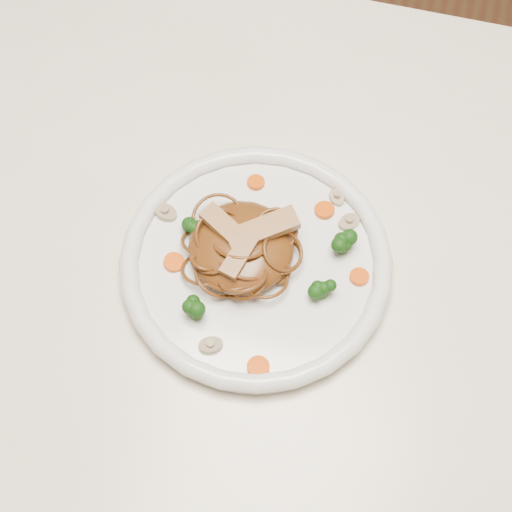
# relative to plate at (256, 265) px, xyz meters

# --- Properties ---
(ground) EXTENTS (4.00, 4.00, 0.00)m
(ground) POSITION_rel_plate_xyz_m (0.03, 0.02, -0.76)
(ground) COLOR brown
(ground) RESTS_ON ground
(table) EXTENTS (1.20, 0.80, 0.75)m
(table) POSITION_rel_plate_xyz_m (0.03, 0.02, -0.11)
(table) COLOR white
(table) RESTS_ON ground
(plate) EXTENTS (0.33, 0.33, 0.02)m
(plate) POSITION_rel_plate_xyz_m (0.00, 0.00, 0.00)
(plate) COLOR white
(plate) RESTS_ON table
(noodle_mound) EXTENTS (0.13, 0.13, 0.04)m
(noodle_mound) POSITION_rel_plate_xyz_m (-0.02, 0.01, 0.02)
(noodle_mound) COLOR #613512
(noodle_mound) RESTS_ON plate
(chicken_a) EXTENTS (0.08, 0.06, 0.01)m
(chicken_a) POSITION_rel_plate_xyz_m (0.00, 0.02, 0.04)
(chicken_a) COLOR #9C704A
(chicken_a) RESTS_ON noodle_mound
(chicken_b) EXTENTS (0.07, 0.05, 0.01)m
(chicken_b) POSITION_rel_plate_xyz_m (-0.03, 0.01, 0.04)
(chicken_b) COLOR #9C704A
(chicken_b) RESTS_ON noodle_mound
(chicken_c) EXTENTS (0.03, 0.06, 0.01)m
(chicken_c) POSITION_rel_plate_xyz_m (-0.01, -0.01, 0.04)
(chicken_c) COLOR #9C704A
(chicken_c) RESTS_ON noodle_mound
(broccoli_0) EXTENTS (0.03, 0.03, 0.03)m
(broccoli_0) POSITION_rel_plate_xyz_m (0.08, 0.04, 0.02)
(broccoli_0) COLOR #15440E
(broccoli_0) RESTS_ON plate
(broccoli_1) EXTENTS (0.03, 0.03, 0.03)m
(broccoli_1) POSITION_rel_plate_xyz_m (-0.07, 0.02, 0.02)
(broccoli_1) COLOR #15440E
(broccoli_1) RESTS_ON plate
(broccoli_2) EXTENTS (0.03, 0.03, 0.03)m
(broccoli_2) POSITION_rel_plate_xyz_m (-0.04, -0.07, 0.02)
(broccoli_2) COLOR #15440E
(broccoli_2) RESTS_ON plate
(broccoli_3) EXTENTS (0.03, 0.03, 0.03)m
(broccoli_3) POSITION_rel_plate_xyz_m (0.07, -0.02, 0.02)
(broccoli_3) COLOR #15440E
(broccoli_3) RESTS_ON plate
(carrot_0) EXTENTS (0.02, 0.02, 0.00)m
(carrot_0) POSITION_rel_plate_xyz_m (0.06, 0.08, 0.01)
(carrot_0) COLOR #ED5D08
(carrot_0) RESTS_ON plate
(carrot_1) EXTENTS (0.03, 0.03, 0.00)m
(carrot_1) POSITION_rel_plate_xyz_m (-0.08, -0.02, 0.01)
(carrot_1) COLOR #ED5D08
(carrot_1) RESTS_ON plate
(carrot_2) EXTENTS (0.02, 0.02, 0.00)m
(carrot_2) POSITION_rel_plate_xyz_m (0.11, 0.01, 0.01)
(carrot_2) COLOR #ED5D08
(carrot_2) RESTS_ON plate
(carrot_3) EXTENTS (0.02, 0.02, 0.00)m
(carrot_3) POSITION_rel_plate_xyz_m (-0.02, 0.09, 0.01)
(carrot_3) COLOR #ED5D08
(carrot_3) RESTS_ON plate
(carrot_4) EXTENTS (0.03, 0.03, 0.00)m
(carrot_4) POSITION_rel_plate_xyz_m (0.03, -0.11, 0.01)
(carrot_4) COLOR #ED5D08
(carrot_4) RESTS_ON plate
(mushroom_0) EXTENTS (0.03, 0.03, 0.01)m
(mushroom_0) POSITION_rel_plate_xyz_m (-0.02, -0.10, 0.01)
(mushroom_0) COLOR tan
(mushroom_0) RESTS_ON plate
(mushroom_1) EXTENTS (0.04, 0.04, 0.01)m
(mushroom_1) POSITION_rel_plate_xyz_m (0.09, 0.07, 0.01)
(mushroom_1) COLOR tan
(mushroom_1) RESTS_ON plate
(mushroom_2) EXTENTS (0.03, 0.03, 0.01)m
(mushroom_2) POSITION_rel_plate_xyz_m (-0.11, 0.03, 0.01)
(mushroom_2) COLOR tan
(mushroom_2) RESTS_ON plate
(mushroom_3) EXTENTS (0.03, 0.03, 0.01)m
(mushroom_3) POSITION_rel_plate_xyz_m (0.07, 0.10, 0.01)
(mushroom_3) COLOR tan
(mushroom_3) RESTS_ON plate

